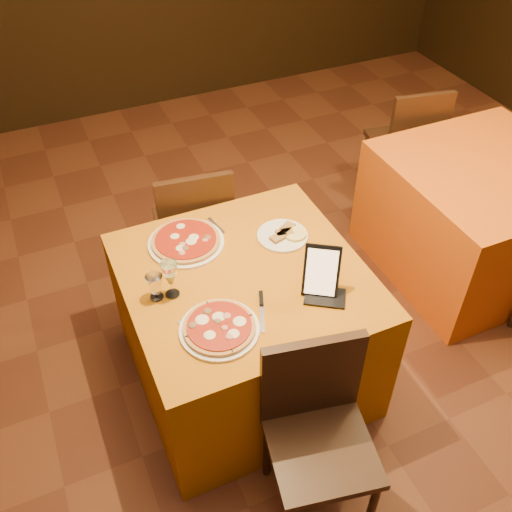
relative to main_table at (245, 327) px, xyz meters
name	(u,v)px	position (x,y,z in m)	size (l,w,h in m)	color
floor	(343,379)	(0.46, -0.26, -0.38)	(6.00, 7.00, 0.01)	#5E2D19
main_table	(245,327)	(0.00, 0.00, 0.00)	(1.10, 1.10, 0.75)	#BB6B0C
side_table	(477,217)	(1.68, 0.24, 0.00)	(1.10, 1.10, 0.75)	#E35D0E
chair_main_near	(321,449)	(0.00, -0.79, 0.08)	(0.37, 0.37, 0.91)	#30220F
chair_main_far	(193,224)	(0.00, 0.80, 0.08)	(0.39, 0.39, 0.91)	black
chair_side_far	(402,142)	(1.68, 1.08, 0.08)	(0.46, 0.46, 0.91)	black
pizza_near	(219,328)	(-0.23, -0.27, 0.39)	(0.34, 0.34, 0.03)	white
pizza_far	(186,242)	(-0.18, 0.31, 0.39)	(0.37, 0.37, 0.03)	white
cutlet_dish	(282,235)	(0.28, 0.17, 0.39)	(0.25, 0.25, 0.03)	white
wine_glass	(171,279)	(-0.34, 0.01, 0.47)	(0.07, 0.07, 0.19)	#F0F189
water_glass	(155,287)	(-0.41, 0.02, 0.44)	(0.06, 0.06, 0.13)	silver
tablet	(321,271)	(0.27, -0.24, 0.49)	(0.16, 0.01, 0.24)	black
knife	(262,314)	(-0.03, -0.26, 0.38)	(0.22, 0.02, 0.01)	silver
fork_near	(191,332)	(-0.34, -0.23, 0.38)	(0.17, 0.02, 0.01)	#A3A4AA
fork_far	(216,226)	(0.01, 0.38, 0.38)	(0.15, 0.02, 0.01)	silver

